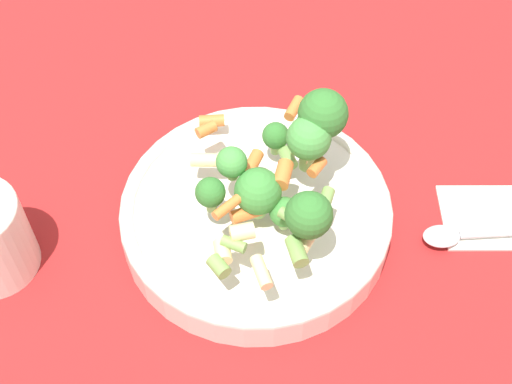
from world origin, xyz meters
TOP-DOWN VIEW (x-y plane):
  - ground_plane at (0.00, 0.00)m, footprint 3.00×3.00m
  - bowl at (0.00, 0.00)m, footprint 0.26×0.26m
  - pasta_salad at (-0.03, 0.00)m, footprint 0.15×0.22m
  - napkin at (-0.25, 0.02)m, footprint 0.13×0.09m
  - spoon at (-0.21, 0.04)m, footprint 0.18×0.03m

SIDE VIEW (x-z plane):
  - ground_plane at x=0.00m, z-range 0.00..0.00m
  - napkin at x=-0.25m, z-range 0.00..0.01m
  - spoon at x=-0.21m, z-range 0.01..0.02m
  - bowl at x=0.00m, z-range 0.00..0.04m
  - pasta_salad at x=-0.03m, z-range 0.04..0.14m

